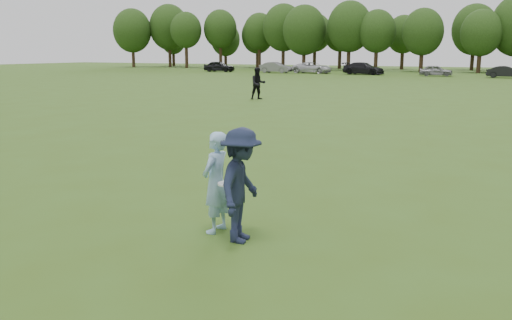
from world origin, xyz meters
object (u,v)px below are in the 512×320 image
Objects in this scene: defender at (241,185)px; car_c at (313,68)px; player_far_a at (258,83)px; car_e at (436,71)px; car_b at (276,68)px; car_d at (364,68)px; thrower at (216,182)px; car_f at (506,72)px; car_a at (219,66)px.

car_c is at bearing 11.03° from defender.
player_far_a reaches higher than car_e.
player_far_a is 0.45× the size of car_b.
car_d is (-15.28, 60.80, -0.15)m from defender.
player_far_a is at bearing 165.27° from car_e.
thrower is at bearing -155.76° from car_b.
car_c is at bearing 89.36° from car_d.
player_far_a is 37.94m from car_d.
defender is 0.42× the size of car_b.
thrower is 0.39× the size of car_b.
player_far_a is at bearing -166.76° from car_d.
thrower is 66.06m from car_b.
car_b is at bearing 72.60° from player_far_a.
car_c is (-11.27, 38.73, -0.25)m from player_far_a.
car_d is at bearing 55.32° from player_far_a.
car_e and car_f have the same top height.
player_far_a is 40.83m from car_b.
defender is 0.41× the size of car_a.
car_b is at bearing 82.55° from car_e.
car_b is 1.12× the size of car_f.
defender is at bearing -150.55° from car_a.
car_d reaches higher than car_f.
car_f is (16.49, -1.25, -0.12)m from car_d.
defender is 0.46× the size of car_f.
car_d is at bearing -88.64° from car_b.
car_a is at bearing 90.18° from car_b.
car_b is 21.04m from car_e.
thrower is 0.45× the size of car_e.
car_f is at bearing -93.10° from car_a.
thrower reaches higher than car_f.
defender is 60.85m from car_e.
car_b is at bearing -91.61° from car_a.
player_far_a reaches higher than thrower.
thrower reaches higher than car_c.
car_a is (-36.39, 60.57, -0.15)m from defender.
car_b is at bearing 91.65° from car_f.
player_far_a is (-11.29, 23.07, 0.07)m from defender.
player_far_a reaches higher than car_a.
car_f is at bearing -10.19° from defender.
car_f is (1.21, 59.54, -0.27)m from defender.
car_a is at bearing 82.57° from car_e.
car_a reaches higher than car_f.
car_c is 1.39× the size of car_e.
car_d is at bearing 89.34° from car_f.
car_e is (21.04, -0.05, -0.08)m from car_b.
thrower is 70.17m from car_a.
car_d reaches higher than car_e.
player_far_a reaches higher than car_b.
player_far_a is 0.44× the size of car_a.
car_c is (-22.57, 61.80, -0.18)m from defender.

